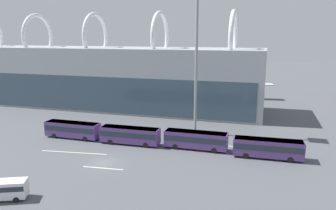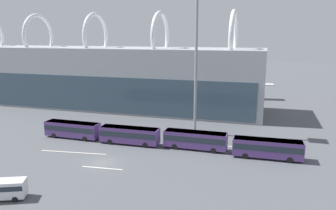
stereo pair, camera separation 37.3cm
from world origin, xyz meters
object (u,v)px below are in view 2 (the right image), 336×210
(shuttle_bus_0, at_px, (72,129))
(shuttle_bus_2, at_px, (195,139))
(shuttle_bus_3, at_px, (267,147))
(shuttle_bus_1, at_px, (130,134))
(floodlight_mast, at_px, (197,25))
(airliner_at_gate_near, at_px, (61,77))
(airliner_at_gate_far, at_px, (212,81))
(service_van_foreground, at_px, (4,188))

(shuttle_bus_0, height_order, shuttle_bus_2, same)
(shuttle_bus_3, bearing_deg, shuttle_bus_1, 177.95)
(shuttle_bus_0, xyz_separation_m, floodlight_mast, (22.67, 9.82, 20.16))
(shuttle_bus_1, xyz_separation_m, shuttle_bus_3, (24.73, -0.17, 0.00))
(airliner_at_gate_near, xyz_separation_m, floodlight_mast, (56.12, -35.64, 16.72))
(airliner_at_gate_near, distance_m, shuttle_bus_1, 64.79)
(airliner_at_gate_far, height_order, service_van_foreground, airliner_at_gate_far)
(floodlight_mast, bearing_deg, shuttle_bus_1, -135.73)
(service_van_foreground, height_order, floodlight_mast, floodlight_mast)
(shuttle_bus_0, distance_m, shuttle_bus_2, 24.74)
(shuttle_bus_2, bearing_deg, airliner_at_gate_far, 95.70)
(airliner_at_gate_near, bearing_deg, shuttle_bus_3, 69.59)
(shuttle_bus_2, height_order, floodlight_mast, floodlight_mast)
(shuttle_bus_1, bearing_deg, floodlight_mast, 42.97)
(airliner_at_gate_near, height_order, service_van_foreground, airliner_at_gate_near)
(service_van_foreground, bearing_deg, floodlight_mast, -140.15)
(airliner_at_gate_far, relative_size, shuttle_bus_2, 3.41)
(airliner_at_gate_far, xyz_separation_m, shuttle_bus_1, (-7.39, -49.83, -3.67))
(shuttle_bus_0, bearing_deg, airliner_at_gate_far, 68.97)
(airliner_at_gate_near, distance_m, floodlight_mast, 68.55)
(airliner_at_gate_far, relative_size, shuttle_bus_0, 3.40)
(airliner_at_gate_near, xyz_separation_m, shuttle_bus_0, (33.45, -45.46, -3.44))
(shuttle_bus_3, height_order, floodlight_mast, floodlight_mast)
(shuttle_bus_1, distance_m, service_van_foreground, 24.89)
(shuttle_bus_0, xyz_separation_m, shuttle_bus_2, (24.73, 0.57, 0.00))
(airliner_at_gate_near, distance_m, shuttle_bus_0, 56.55)
(shuttle_bus_1, xyz_separation_m, floodlight_mast, (10.30, 10.04, 20.16))
(airliner_at_gate_near, relative_size, airliner_at_gate_far, 1.20)
(shuttle_bus_3, bearing_deg, airliner_at_gate_near, 145.31)
(shuttle_bus_1, xyz_separation_m, service_van_foreground, (-6.52, -24.02, -0.46))
(service_van_foreground, bearing_deg, airliner_at_gate_far, -124.53)
(shuttle_bus_2, xyz_separation_m, service_van_foreground, (-18.89, -24.80, -0.46))
(shuttle_bus_2, distance_m, floodlight_mast, 22.28)
(shuttle_bus_1, relative_size, service_van_foreground, 2.07)
(shuttle_bus_2, xyz_separation_m, shuttle_bus_3, (12.37, -0.95, 0.00))
(shuttle_bus_0, relative_size, shuttle_bus_1, 1.00)
(shuttle_bus_2, relative_size, floodlight_mast, 0.36)
(airliner_at_gate_near, relative_size, shuttle_bus_3, 4.08)
(shuttle_bus_2, relative_size, service_van_foreground, 2.06)
(airliner_at_gate_far, height_order, shuttle_bus_3, airliner_at_gate_far)
(service_van_foreground, relative_size, floodlight_mast, 0.17)
(airliner_at_gate_far, distance_m, shuttle_bus_2, 49.44)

